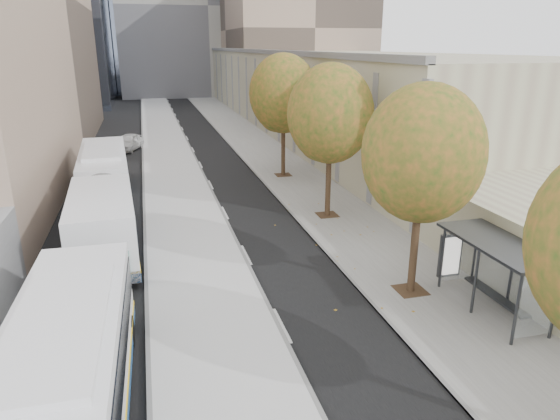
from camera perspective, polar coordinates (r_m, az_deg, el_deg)
name	(u,v)px	position (r m, az deg, el deg)	size (l,w,h in m)	color
bus_platform	(172,169)	(37.94, -12.26, 4.65)	(4.25, 150.00, 0.15)	silver
sidewalk	(276,163)	(39.10, -0.45, 5.42)	(4.75, 150.00, 0.08)	gray
building_tan	(304,82)	(69.30, 2.72, 14.37)	(18.00, 92.00, 8.00)	tan
building_far_block	(202,9)	(98.76, -8.94, 21.75)	(30.00, 18.00, 30.00)	gray
bus_shelter	(503,253)	(18.23, 24.09, -4.56)	(1.90, 4.40, 2.53)	#383A3F
tree_c	(423,154)	(17.77, 16.01, 6.17)	(4.20, 4.20, 7.28)	black
tree_d	(330,114)	(25.76, 5.78, 10.86)	(4.40, 4.40, 7.60)	black
tree_e	(283,94)	(34.25, 0.38, 13.16)	(4.60, 4.60, 7.92)	black
bus_far	(104,191)	(27.36, -19.47, 2.05)	(3.50, 17.68, 2.93)	white
distant_car	(128,142)	(45.86, -16.97, 7.42)	(1.68, 4.18, 1.42)	silver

